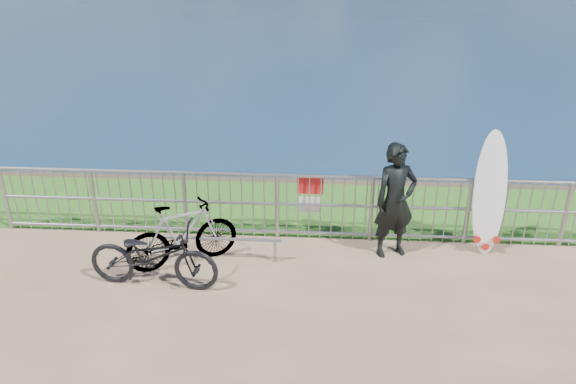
# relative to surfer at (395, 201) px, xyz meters

# --- Properties ---
(grass_strip) EXTENTS (120.00, 120.00, 0.00)m
(grass_strip) POSITION_rel_surfer_xyz_m (-1.31, 1.50, -0.89)
(grass_strip) COLOR #275C19
(grass_strip) RESTS_ON ground
(railing) EXTENTS (10.06, 0.10, 1.13)m
(railing) POSITION_rel_surfer_xyz_m (-1.29, 0.40, -0.32)
(railing) COLOR gray
(railing) RESTS_ON ground
(surfer) EXTENTS (0.76, 0.63, 1.80)m
(surfer) POSITION_rel_surfer_xyz_m (0.00, 0.00, 0.00)
(surfer) COLOR black
(surfer) RESTS_ON ground
(surfboard) EXTENTS (0.51, 0.45, 1.92)m
(surfboard) POSITION_rel_surfer_xyz_m (1.44, 0.23, -0.01)
(surfboard) COLOR white
(surfboard) RESTS_ON ground
(bicycle_near) EXTENTS (1.89, 0.79, 0.97)m
(bicycle_near) POSITION_rel_surfer_xyz_m (-3.40, -1.11, -0.42)
(bicycle_near) COLOR black
(bicycle_near) RESTS_ON ground
(bicycle_far) EXTENTS (1.70, 1.22, 1.01)m
(bicycle_far) POSITION_rel_surfer_xyz_m (-3.14, -0.52, -0.39)
(bicycle_far) COLOR black
(bicycle_far) RESTS_ON ground
(bike_rack) EXTENTS (1.92, 0.05, 0.40)m
(bike_rack) POSITION_rel_surfer_xyz_m (-2.64, -0.39, -0.57)
(bike_rack) COLOR gray
(bike_rack) RESTS_ON ground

